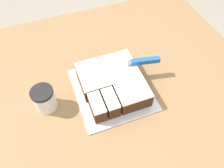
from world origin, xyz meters
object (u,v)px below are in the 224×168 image
cake (112,83)px  knife (138,62)px  coffee_cup (45,99)px  cake_board (112,89)px

cake → knife: knife is taller
cake → knife: 0.14m
coffee_cup → cake_board: bearing=-3.1°
cake → coffee_cup: coffee_cup is taller
knife → cake_board: bearing=28.2°
cake_board → coffee_cup: 0.28m
cake → coffee_cup: size_ratio=2.60×
cake_board → cake: cake is taller
cake → coffee_cup: bearing=177.6°
cake_board → knife: knife is taller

